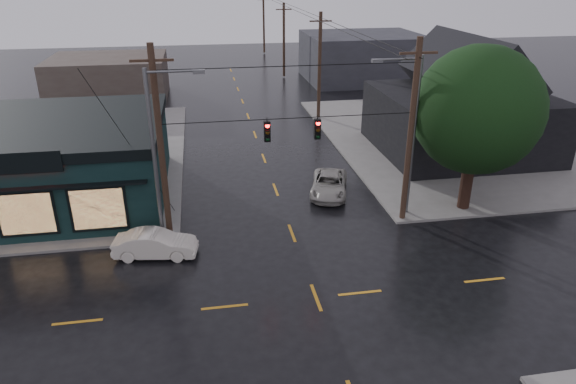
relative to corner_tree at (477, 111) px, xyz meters
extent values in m
plane|color=black|center=(-10.60, -7.22, -6.03)|extent=(160.00, 160.00, 0.00)
cube|color=slate|center=(9.40, 12.78, -5.95)|extent=(28.00, 28.00, 0.15)
cube|color=black|center=(-25.60, 5.78, -3.78)|extent=(16.00, 12.00, 4.20)
cube|color=black|center=(-25.60, 5.78, -1.38)|extent=(16.30, 12.30, 0.60)
cube|color=black|center=(4.40, 9.78, -3.63)|extent=(12.00, 11.00, 4.50)
cylinder|color=black|center=(0.00, 0.00, -3.73)|extent=(0.70, 0.70, 4.29)
sphere|color=black|center=(0.00, 0.00, 0.02)|extent=(7.14, 7.14, 7.14)
cylinder|color=black|center=(-10.60, -0.72, 0.27)|extent=(13.00, 0.04, 0.04)
cube|color=#3C302C|center=(-24.60, 32.78, -3.83)|extent=(12.00, 10.00, 4.40)
cube|color=#2B2B30|center=(5.40, 37.78, -3.23)|extent=(14.00, 12.00, 5.60)
imported|color=silver|center=(-17.72, -2.42, -5.35)|extent=(4.25, 2.01, 1.35)
imported|color=#9E9A92|center=(-7.34, 3.56, -5.38)|extent=(3.41, 5.09, 1.30)
camera|label=1|loc=(-14.99, -25.45, 7.34)|focal=32.00mm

